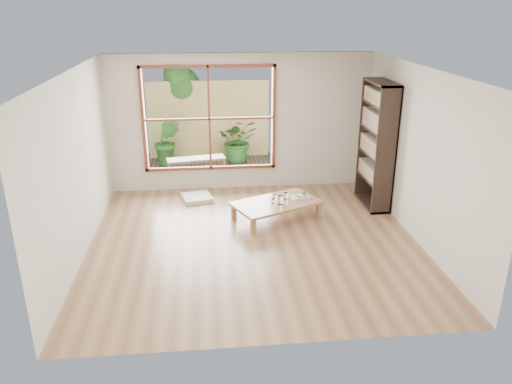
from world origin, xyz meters
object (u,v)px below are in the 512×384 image
Objects in this scene: bookshelf at (377,145)px; garden_bench at (196,161)px; low_table at (276,204)px; food_tray at (301,196)px.

bookshelf reaches higher than garden_bench.
garden_bench is (-1.36, 2.36, 0.07)m from low_table.
low_table is 0.74× the size of bookshelf.
garden_bench is at bearing 95.47° from low_table.
food_tray reaches higher than garden_bench.
bookshelf is at bearing -9.30° from low_table.
low_table is 1.30× the size of garden_bench.
bookshelf reaches higher than food_tray.
garden_bench is (-1.81, 2.18, 0.01)m from food_tray.
bookshelf is 1.77× the size of garden_bench.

